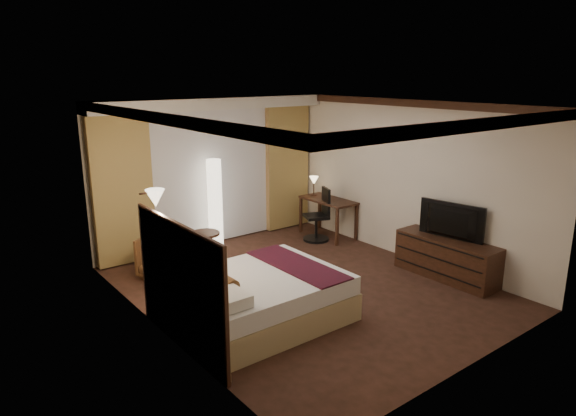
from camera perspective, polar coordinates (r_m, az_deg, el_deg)
floor at (r=7.79m, az=1.83°, el=-8.80°), size 4.50×5.50×0.01m
ceiling at (r=7.15m, az=2.01°, el=11.43°), size 4.50×5.50×0.01m
back_wall at (r=9.58m, az=-8.70°, el=4.00°), size 4.50×0.02×2.70m
left_wall at (r=6.21m, az=-14.25°, el=-2.25°), size 0.02×5.50×2.70m
right_wall at (r=8.93m, az=13.09°, el=3.00°), size 0.02×5.50×2.70m
crown_molding at (r=7.15m, az=2.01°, el=10.95°), size 4.50×5.50×0.12m
soffit at (r=9.21m, az=-8.23°, el=11.44°), size 4.50×0.50×0.20m
curtain_sheer at (r=9.53m, az=-8.44°, el=3.35°), size 2.48×0.04×2.45m
curtain_left_drape at (r=8.78m, az=-17.91°, el=1.80°), size 1.00×0.14×2.45m
curtain_right_drape at (r=10.41m, az=-0.11°, el=4.48°), size 1.00×0.14×2.45m
wall_sconce at (r=6.55m, az=-14.53°, el=1.07°), size 0.24×0.24×0.24m
bed at (r=6.73m, az=-3.30°, el=-9.93°), size 2.11×1.65×0.62m
headboard at (r=6.06m, az=-11.76°, el=-8.57°), size 0.12×1.95×1.50m
armchair at (r=8.25m, az=-13.23°, el=-5.05°), size 0.95×0.96×0.75m
side_table at (r=8.75m, az=-9.14°, el=-4.38°), size 0.49×0.49×0.54m
floor_lamp at (r=9.32m, az=-8.10°, el=0.43°), size 0.35×0.35×1.66m
desk at (r=10.04m, az=4.44°, el=-1.09°), size 0.55×1.16×0.75m
desk_lamp at (r=10.21m, az=2.89°, el=2.37°), size 0.18×0.18×0.34m
office_chair at (r=9.74m, az=3.16°, el=-0.73°), size 0.65×0.65×1.02m
dresser at (r=8.41m, az=17.20°, el=-5.34°), size 0.50×1.64×0.64m
television at (r=8.20m, az=17.41°, el=-1.33°), size 0.76×1.12×0.14m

